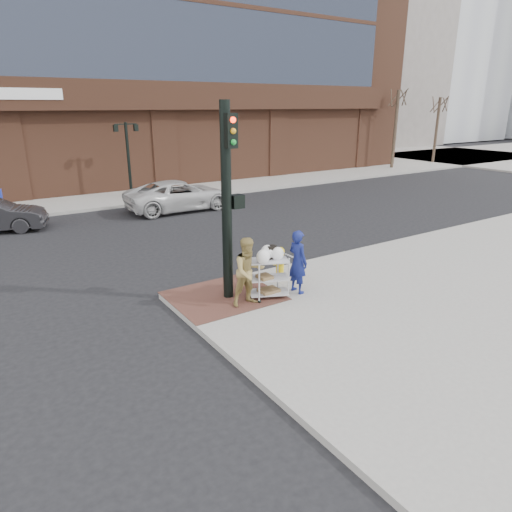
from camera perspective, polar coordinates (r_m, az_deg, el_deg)
ground at (r=11.96m, az=0.58°, el=-6.48°), size 220.00×220.00×0.00m
sidewalk_far at (r=45.29m, az=-9.05°, el=11.87°), size 65.00×36.00×0.15m
brick_curb_ramp at (r=12.32m, az=-4.09°, el=-4.98°), size 2.80×2.40×0.01m
filler_block at (r=65.93m, az=11.98°, el=21.46°), size 14.00×20.00×18.00m
bare_tree_a at (r=39.44m, az=17.43°, el=19.39°), size 1.80×1.80×7.20m
bare_tree_b at (r=44.46m, az=22.08°, el=18.10°), size 1.80×1.80×6.70m
lamp_post at (r=26.39m, az=-15.72°, el=12.47°), size 1.32×0.22×4.00m
traffic_signal_pole at (r=11.47m, az=-3.54°, el=7.30°), size 0.61×0.51×5.00m
woman_blue at (r=12.31m, az=5.24°, el=-0.71°), size 0.47×0.67×1.74m
pedestrian_tan at (r=11.47m, az=-0.92°, el=-1.98°), size 0.90×0.72×1.78m
minivan_white at (r=23.21m, az=-9.51°, el=7.48°), size 5.38×2.53×1.49m
utility_cart at (r=12.02m, az=1.61°, el=-2.30°), size 1.15×0.93×1.40m
fire_hydrant at (r=13.32m, az=3.03°, el=-0.86°), size 0.46×0.32×0.98m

